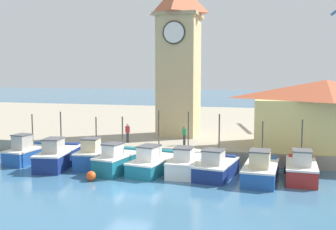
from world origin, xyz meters
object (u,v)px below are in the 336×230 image
Objects in this scene: fishing_boat_left_inner at (94,156)px; mooring_buoy at (91,176)px; fishing_boat_far_left at (28,152)px; fishing_boat_mid_left at (118,161)px; warehouse_right at (325,113)px; fishing_boat_right_outer at (261,170)px; dock_worker_near_tower at (184,135)px; fishing_boat_center at (154,162)px; fishing_boat_right_inner at (216,167)px; fishing_boat_far_right at (301,169)px; fishing_boat_left_outer at (58,156)px; clock_tower at (179,56)px; dock_worker_along_quay at (128,133)px; fishing_boat_mid_right at (186,164)px.

fishing_boat_left_inner is 6.57× the size of mooring_buoy.
fishing_boat_mid_left reaches higher than fishing_boat_far_left.
warehouse_right reaches higher than fishing_boat_mid_left.
fishing_boat_right_outer reaches higher than dock_worker_near_tower.
dock_worker_near_tower is (3.44, 5.90, 1.11)m from fishing_boat_mid_left.
fishing_boat_center reaches higher than fishing_boat_mid_left.
fishing_boat_right_inner reaches higher than dock_worker_near_tower.
dock_worker_near_tower is (-8.99, 4.76, 1.16)m from fishing_boat_far_right.
clock_tower is at bearing 59.06° from fishing_boat_left_outer.
fishing_boat_left_inner is at bearing -98.89° from dock_worker_along_quay.
warehouse_right is (4.63, 7.47, 3.10)m from fishing_boat_right_outer.
fishing_boat_far_left is at bearing 177.77° from fishing_boat_right_outer.
fishing_boat_right_outer is at bearing -52.84° from clock_tower.
fishing_boat_far_left is 0.39× the size of warehouse_right.
fishing_boat_right_inner is 7.09× the size of mooring_buoy.
fishing_boat_left_inner is at bearing -139.55° from dock_worker_near_tower.
fishing_boat_mid_left is at bearing -120.23° from dock_worker_near_tower.
fishing_boat_left_outer is 14.96m from clock_tower.
warehouse_right is (9.72, 6.89, 3.11)m from fishing_boat_mid_right.
fishing_boat_right_outer is at bearing -2.95° from fishing_boat_center.
dock_worker_near_tower and dock_worker_along_quay have the same top height.
fishing_boat_right_inner reaches higher than mooring_buoy.
fishing_boat_mid_right is 7.21× the size of mooring_buoy.
fishing_boat_mid_left is at bearing -167.21° from fishing_boat_center.
fishing_boat_right_outer is (7.37, -0.38, 0.04)m from fishing_boat_center.
fishing_boat_left_inner is at bearing -158.33° from warehouse_right.
fishing_boat_far_right is at bearing 20.48° from fishing_boat_right_outer.
fishing_boat_mid_right is at bearing -0.54° from fishing_boat_far_left.
fishing_boat_left_outer is at bearing -120.94° from clock_tower.
clock_tower reaches higher than fishing_boat_center.
fishing_boat_far_left reaches higher than mooring_buoy.
dock_worker_along_quay is (3.29, 5.82, 1.08)m from fishing_boat_left_outer.
fishing_boat_left_outer is 5.02m from mooring_buoy.
fishing_boat_center is at bearing -4.51° from fishing_boat_left_inner.
fishing_boat_mid_right reaches higher than fishing_boat_left_outer.
fishing_boat_left_outer is 1.16× the size of fishing_boat_far_right.
fishing_boat_mid_left is 9.88m from fishing_boat_right_outer.
fishing_boat_left_outer is 11.83m from fishing_boat_right_inner.
fishing_boat_center reaches higher than fishing_boat_far_left.
fishing_boat_mid_right is at bearing 9.10° from fishing_boat_mid_left.
fishing_boat_far_right is at bearing -107.66° from warehouse_right.
fishing_boat_far_left is 3.25m from fishing_boat_left_outer.
fishing_boat_right_outer is 7.61× the size of mooring_buoy.
clock_tower is 24.71× the size of mooring_buoy.
fishing_boat_far_right is 10.24m from dock_worker_near_tower.
fishing_boat_mid_right is at bearing -38.76° from dock_worker_along_quay.
clock_tower is at bearing 109.04° from dock_worker_near_tower.
fishing_boat_center is 2.28m from fishing_boat_mid_right.
dock_worker_near_tower is at bearing 138.40° from fishing_boat_right_outer.
fishing_boat_right_inner is 6.67m from dock_worker_near_tower.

